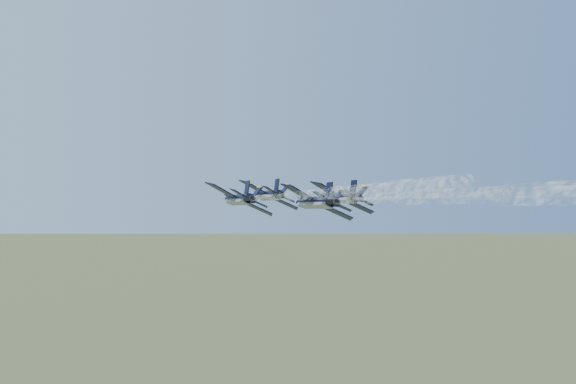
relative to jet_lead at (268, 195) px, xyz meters
name	(u,v)px	position (x,y,z in m)	size (l,w,h in m)	color
jet_lead	(268,195)	(0.00, 0.00, 0.00)	(11.84, 17.04, 5.97)	black
jet_left	(238,199)	(-10.75, -10.99, 0.00)	(11.84, 17.04, 5.97)	black
jet_right	(340,198)	(7.40, -14.85, 0.00)	(11.84, 17.04, 5.97)	black
jet_slot	(315,202)	(-3.17, -24.53, 0.00)	(11.84, 17.04, 5.97)	black
smoke_trail_lead	(363,209)	(-6.09, -42.76, 0.03)	(9.92, 57.90, 2.20)	white
smoke_trail_left	(337,219)	(-16.83, -53.74, 0.03)	(9.92, 57.90, 2.20)	white
smoke_trail_right	(488,215)	(1.31, -57.61, 0.03)	(9.92, 57.90, 2.20)	white
smoke_trail_slot	(479,227)	(-9.26, -67.29, 0.03)	(9.92, 57.90, 2.20)	white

